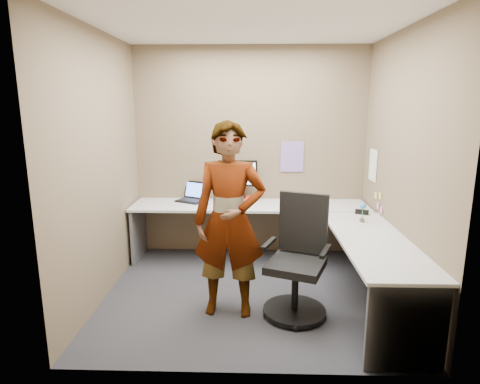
{
  "coord_description": "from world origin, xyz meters",
  "views": [
    {
      "loc": [
        0.03,
        -3.94,
        1.97
      ],
      "look_at": [
        -0.1,
        0.25,
        1.05
      ],
      "focal_mm": 30.0,
      "sensor_mm": 36.0,
      "label": 1
    }
  ],
  "objects_px": {
    "desk": "(288,230)",
    "office_chair": "(298,267)",
    "monitor": "(238,175)",
    "person": "(229,221)"
  },
  "relations": [
    {
      "from": "monitor",
      "to": "person",
      "type": "bearing_deg",
      "value": -91.36
    },
    {
      "from": "desk",
      "to": "monitor",
      "type": "bearing_deg",
      "value": 128.5
    },
    {
      "from": "person",
      "to": "desk",
      "type": "bearing_deg",
      "value": 54.1
    },
    {
      "from": "office_chair",
      "to": "person",
      "type": "xyz_separation_m",
      "value": [
        -0.64,
        -0.01,
        0.45
      ]
    },
    {
      "from": "desk",
      "to": "person",
      "type": "distance_m",
      "value": 1.04
    },
    {
      "from": "desk",
      "to": "office_chair",
      "type": "relative_size",
      "value": 2.64
    },
    {
      "from": "desk",
      "to": "monitor",
      "type": "relative_size",
      "value": 5.93
    },
    {
      "from": "desk",
      "to": "monitor",
      "type": "distance_m",
      "value": 1.07
    },
    {
      "from": "monitor",
      "to": "person",
      "type": "xyz_separation_m",
      "value": [
        -0.02,
        -1.51,
        -0.16
      ]
    },
    {
      "from": "office_chair",
      "to": "person",
      "type": "height_order",
      "value": "person"
    }
  ]
}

